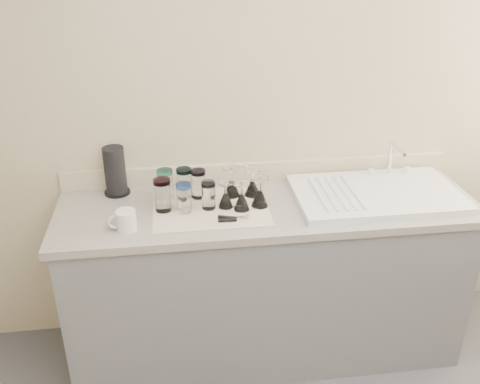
{
  "coord_description": "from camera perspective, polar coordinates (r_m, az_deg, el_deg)",
  "views": [
    {
      "loc": [
        -0.45,
        -1.08,
        2.12
      ],
      "look_at": [
        -0.15,
        1.15,
        1.0
      ],
      "focal_mm": 40.0,
      "sensor_mm": 36.0,
      "label": 1
    }
  ],
  "objects": [
    {
      "name": "can_opener",
      "position": [
        2.46,
        -0.71,
        -2.88
      ],
      "size": [
        0.14,
        0.06,
        0.02
      ],
      "color": "silver",
      "rests_on": "dish_towel"
    },
    {
      "name": "room_envelope",
      "position": [
        1.3,
        13.3,
        -0.13
      ],
      "size": [
        3.54,
        3.5,
        2.52
      ],
      "color": "#4B4A4F",
      "rests_on": "ground"
    },
    {
      "name": "sink_unit",
      "position": [
        2.77,
        14.35,
        -0.15
      ],
      "size": [
        0.82,
        0.5,
        0.22
      ],
      "color": "white",
      "rests_on": "counter_unit"
    },
    {
      "name": "tumbler_magenta",
      "position": [
        2.54,
        -8.25,
        -0.29
      ],
      "size": [
        0.08,
        0.08,
        0.16
      ],
      "color": "white",
      "rests_on": "dish_towel"
    },
    {
      "name": "dish_towel",
      "position": [
        2.58,
        -3.17,
        -1.74
      ],
      "size": [
        0.55,
        0.42,
        0.01
      ],
      "primitive_type": "cube",
      "color": "white",
      "rests_on": "counter_unit"
    },
    {
      "name": "paper_towel_roll",
      "position": [
        2.75,
        -13.18,
        2.16
      ],
      "size": [
        0.13,
        0.13,
        0.25
      ],
      "color": "black",
      "rests_on": "counter_unit"
    },
    {
      "name": "goblet_back_left",
      "position": [
        2.66,
        -0.9,
        0.63
      ],
      "size": [
        0.08,
        0.08,
        0.15
      ],
      "color": "white",
      "rests_on": "dish_towel"
    },
    {
      "name": "tumbler_blue",
      "position": [
        2.52,
        -5.99,
        -0.59
      ],
      "size": [
        0.07,
        0.07,
        0.14
      ],
      "color": "white",
      "rests_on": "dish_towel"
    },
    {
      "name": "goblet_front_right",
      "position": [
        2.57,
        2.12,
        -0.45
      ],
      "size": [
        0.08,
        0.08,
        0.15
      ],
      "color": "white",
      "rests_on": "dish_towel"
    },
    {
      "name": "tumbler_purple",
      "position": [
        2.64,
        -4.45,
        0.89
      ],
      "size": [
        0.07,
        0.07,
        0.15
      ],
      "color": "white",
      "rests_on": "dish_towel"
    },
    {
      "name": "white_mug",
      "position": [
        2.44,
        -12.12,
        -2.99
      ],
      "size": [
        0.13,
        0.1,
        0.09
      ],
      "color": "silver",
      "rests_on": "counter_unit"
    },
    {
      "name": "goblet_back_right",
      "position": [
        2.67,
        1.33,
        0.64
      ],
      "size": [
        0.08,
        0.08,
        0.15
      ],
      "color": "white",
      "rests_on": "dish_towel"
    },
    {
      "name": "tumbler_lavender",
      "position": [
        2.54,
        -3.38,
        -0.33
      ],
      "size": [
        0.07,
        0.07,
        0.14
      ],
      "color": "white",
      "rests_on": "dish_towel"
    },
    {
      "name": "counter_unit",
      "position": [
        2.86,
        2.82,
        -9.26
      ],
      "size": [
        2.06,
        0.62,
        0.9
      ],
      "color": "slate",
      "rests_on": "ground"
    },
    {
      "name": "tumbler_cyan",
      "position": [
        2.65,
        -5.96,
        0.99
      ],
      "size": [
        0.08,
        0.08,
        0.15
      ],
      "color": "white",
      "rests_on": "dish_towel"
    },
    {
      "name": "goblet_extra",
      "position": [
        2.56,
        -1.55,
        -0.67
      ],
      "size": [
        0.07,
        0.07,
        0.13
      ],
      "color": "white",
      "rests_on": "dish_towel"
    },
    {
      "name": "tumbler_teal",
      "position": [
        2.64,
        -7.97,
        0.81
      ],
      "size": [
        0.08,
        0.08,
        0.16
      ],
      "color": "white",
      "rests_on": "dish_towel"
    },
    {
      "name": "goblet_front_left",
      "position": [
        2.53,
        0.18,
        -0.88
      ],
      "size": [
        0.08,
        0.08,
        0.14
      ],
      "color": "white",
      "rests_on": "dish_towel"
    }
  ]
}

